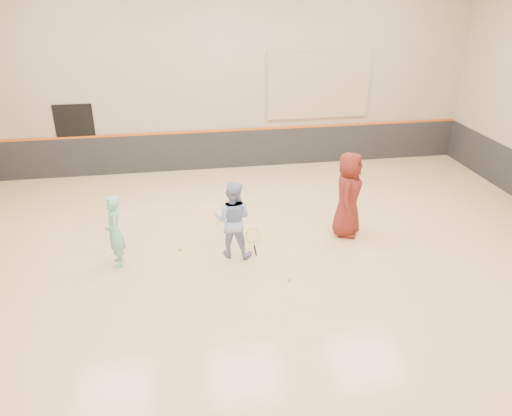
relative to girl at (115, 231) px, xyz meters
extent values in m
cube|color=tan|center=(3.00, -0.55, -0.88)|extent=(15.00, 12.00, 0.20)
cube|color=tan|center=(3.00, 5.46, 2.22)|extent=(15.00, 0.02, 6.00)
cube|color=tan|center=(3.00, -6.56, 2.22)|extent=(15.00, 0.02, 6.00)
cube|color=#232326|center=(3.00, 5.42, -0.18)|extent=(14.90, 0.04, 1.20)
cube|color=#D85914|center=(3.00, 5.41, 0.44)|extent=(14.90, 0.03, 0.06)
cube|color=tan|center=(5.80, 5.40, 1.72)|extent=(3.20, 0.08, 2.00)
cube|color=black|center=(-1.50, 5.43, 0.32)|extent=(1.10, 0.05, 2.20)
imported|color=#76CDC5|center=(0.00, 0.00, 0.00)|extent=(0.44, 0.61, 1.55)
imported|color=#8CA8D9|center=(2.44, 0.00, 0.08)|extent=(1.00, 0.88, 1.71)
imported|color=maroon|center=(5.17, 0.53, 0.23)|extent=(1.01, 1.16, 2.01)
sphere|color=#CCD631|center=(3.41, -1.23, -0.74)|extent=(0.07, 0.07, 0.07)
sphere|color=#B8C92E|center=(5.24, 0.29, 0.44)|extent=(0.07, 0.07, 0.07)
sphere|color=#BED030|center=(1.29, 0.36, -0.74)|extent=(0.07, 0.07, 0.07)
camera|label=1|loc=(1.36, -9.42, 4.77)|focal=35.00mm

